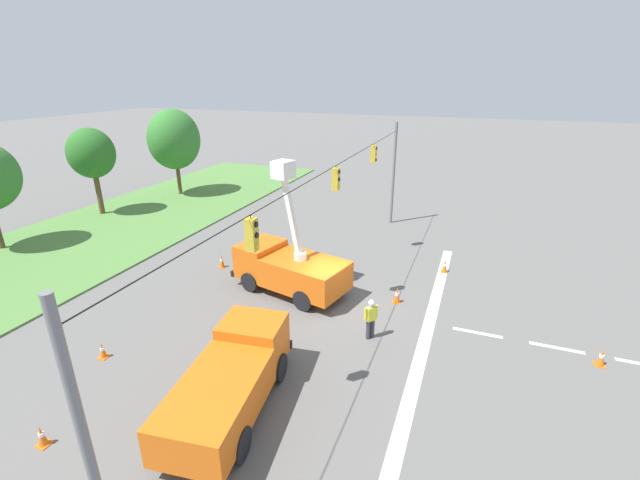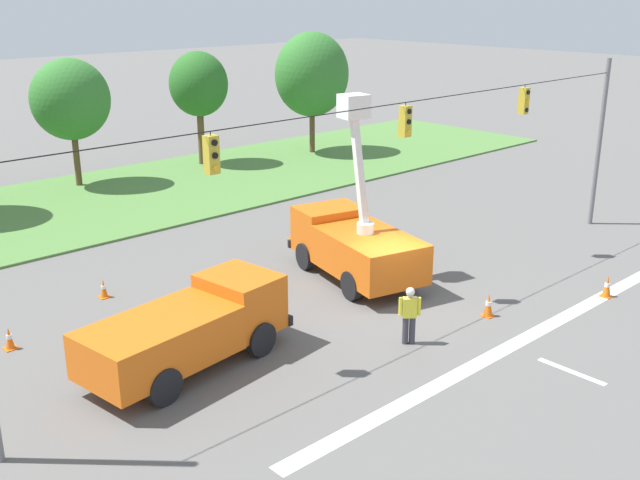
# 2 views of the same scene
# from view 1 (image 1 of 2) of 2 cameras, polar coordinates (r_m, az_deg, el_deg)

# --- Properties ---
(ground_plane) EXTENTS (200.00, 200.00, 0.00)m
(ground_plane) POSITION_cam_1_polar(r_m,az_deg,el_deg) (20.45, 1.67, -8.69)
(ground_plane) COLOR #605E5B
(grass_verge) EXTENTS (56.00, 12.00, 0.10)m
(grass_verge) POSITION_cam_1_polar(r_m,az_deg,el_deg) (30.79, -31.84, -1.36)
(grass_verge) COLOR #517F3D
(grass_verge) RESTS_ON ground
(lane_markings) EXTENTS (17.60, 15.25, 0.01)m
(lane_markings) POSITION_cam_1_polar(r_m,az_deg,el_deg) (19.62, 18.71, -11.33)
(lane_markings) COLOR silver
(lane_markings) RESTS_ON ground
(signal_gantry) EXTENTS (26.20, 0.33, 7.20)m
(signal_gantry) POSITION_cam_1_polar(r_m,az_deg,el_deg) (18.64, 1.82, 3.21)
(signal_gantry) COLOR slate
(signal_gantry) RESTS_ON ground
(tree_far_east) EXTENTS (3.37, 3.36, 6.59)m
(tree_far_east) POSITION_cam_1_polar(r_m,az_deg,el_deg) (36.45, -28.19, 10.11)
(tree_far_east) COLOR brown
(tree_far_east) RESTS_ON ground
(tree_east_end) EXTENTS (4.83, 4.18, 7.50)m
(tree_east_end) POSITION_cam_1_polar(r_m,az_deg,el_deg) (40.10, -18.87, 12.56)
(tree_east_end) COLOR brown
(tree_east_end) RESTS_ON ground
(utility_truck_bucket_lift) EXTENTS (3.79, 6.24, 6.55)m
(utility_truck_bucket_lift) POSITION_cam_1_polar(r_m,az_deg,el_deg) (21.18, -4.13, -3.48)
(utility_truck_bucket_lift) COLOR orange
(utility_truck_bucket_lift) RESTS_ON ground
(utility_truck_support_near) EXTENTS (6.32, 3.03, 2.12)m
(utility_truck_support_near) POSITION_cam_1_polar(r_m,az_deg,el_deg) (14.59, -11.72, -17.61)
(utility_truck_support_near) COLOR orange
(utility_truck_support_near) RESTS_ON ground
(road_worker) EXTENTS (0.52, 0.47, 1.77)m
(road_worker) POSITION_cam_1_polar(r_m,az_deg,el_deg) (17.76, 6.80, -10.12)
(road_worker) COLOR #383842
(road_worker) RESTS_ON ground
(traffic_cone_foreground_left) EXTENTS (0.36, 0.36, 0.78)m
(traffic_cone_foreground_left) POSITION_cam_1_polar(r_m,az_deg,el_deg) (20.83, 10.24, -7.25)
(traffic_cone_foreground_left) COLOR orange
(traffic_cone_foreground_left) RESTS_ON ground
(traffic_cone_foreground_right) EXTENTS (0.36, 0.36, 0.75)m
(traffic_cone_foreground_right) POSITION_cam_1_polar(r_m,az_deg,el_deg) (24.50, 16.29, -3.32)
(traffic_cone_foreground_right) COLOR orange
(traffic_cone_foreground_right) RESTS_ON ground
(traffic_cone_mid_left) EXTENTS (0.36, 0.36, 0.65)m
(traffic_cone_mid_left) POSITION_cam_1_polar(r_m,az_deg,el_deg) (18.87, -27.01, -12.99)
(traffic_cone_mid_left) COLOR orange
(traffic_cone_mid_left) RESTS_ON ground
(traffic_cone_mid_right) EXTENTS (0.36, 0.36, 0.71)m
(traffic_cone_mid_right) POSITION_cam_1_polar(r_m,az_deg,el_deg) (19.57, 33.41, -12.93)
(traffic_cone_mid_right) COLOR orange
(traffic_cone_mid_right) RESTS_ON ground
(traffic_cone_near_bucket) EXTENTS (0.36, 0.36, 0.68)m
(traffic_cone_near_bucket) POSITION_cam_1_polar(r_m,az_deg,el_deg) (15.97, -33.12, -21.05)
(traffic_cone_near_bucket) COLOR orange
(traffic_cone_near_bucket) RESTS_ON ground
(traffic_cone_lane_edge_a) EXTENTS (0.36, 0.36, 0.76)m
(traffic_cone_lane_edge_a) POSITION_cam_1_polar(r_m,az_deg,el_deg) (24.71, -12.97, -2.77)
(traffic_cone_lane_edge_a) COLOR orange
(traffic_cone_lane_edge_a) RESTS_ON ground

